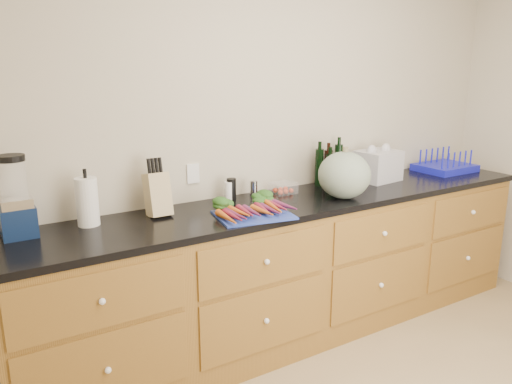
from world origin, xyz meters
TOP-DOWN VIEW (x-y plane):
  - wall_back at (0.00, 1.62)m, footprint 4.10×0.05m
  - cabinets at (0.00, 1.30)m, footprint 3.60×0.64m
  - countertop at (0.00, 1.30)m, footprint 3.64×0.62m
  - cutting_board at (-0.44, 1.14)m, footprint 0.47×0.38m
  - carrots at (-0.44, 1.18)m, footprint 0.41×0.30m
  - squash at (0.26, 1.17)m, footprint 0.33×0.33m
  - blender_appliance at (-1.61, 1.46)m, footprint 0.16×0.16m
  - paper_towel at (-1.27, 1.46)m, footprint 0.12×0.12m
  - knife_block at (-0.89, 1.44)m, footprint 0.12×0.12m
  - grinder_salt at (-0.41, 1.48)m, footprint 0.06×0.06m
  - grinder_pepper at (-0.39, 1.48)m, footprint 0.06×0.06m
  - canister_chrome at (-0.23, 1.48)m, footprint 0.05×0.05m
  - tomato_box at (-0.01, 1.47)m, footprint 0.16×0.13m
  - bottles at (0.41, 1.51)m, footprint 0.23×0.12m
  - grocery_bag at (0.80, 1.42)m, footprint 0.33×0.28m
  - dish_rack at (1.50, 1.38)m, footprint 0.43×0.34m

SIDE VIEW (x-z plane):
  - cabinets at x=0.00m, z-range 0.00..0.90m
  - countertop at x=0.00m, z-range 0.90..0.94m
  - cutting_board at x=-0.44m, z-range 0.94..0.95m
  - carrots at x=-0.44m, z-range 0.95..1.00m
  - tomato_box at x=-0.01m, z-range 0.94..1.01m
  - dish_rack at x=1.50m, z-range 0.90..1.07m
  - canister_chrome at x=-0.23m, z-range 0.94..1.05m
  - grinder_salt at x=-0.41m, z-range 0.94..1.07m
  - grinder_pepper at x=-0.39m, z-range 0.94..1.09m
  - grocery_bag at x=0.80m, z-range 0.94..1.16m
  - knife_block at x=-0.89m, z-range 0.94..1.18m
  - bottles at x=0.41m, z-range 0.93..1.21m
  - paper_towel at x=-1.27m, z-range 0.94..1.20m
  - squash at x=0.26m, z-range 0.94..1.24m
  - blender_appliance at x=-1.61m, z-range 0.91..1.33m
  - wall_back at x=0.00m, z-range 0.00..2.60m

